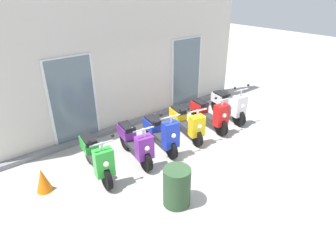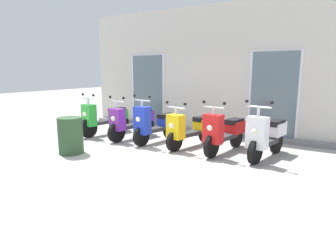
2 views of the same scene
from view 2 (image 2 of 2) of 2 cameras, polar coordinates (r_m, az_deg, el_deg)
ground_plane at (r=6.27m, az=-4.19°, el=-5.79°), size 40.00×40.00×0.00m
storefront_facade at (r=8.57m, az=7.44°, el=10.31°), size 8.02×0.50×3.58m
scooter_green at (r=8.42m, az=-12.30°, el=1.54°), size 0.60×1.68×1.19m
scooter_purple at (r=7.75m, az=-7.09°, el=0.91°), size 0.60×1.60×1.17m
scooter_blue at (r=7.27m, az=-2.48°, el=0.48°), size 0.62×1.55×1.23m
scooter_yellow at (r=6.88m, az=4.50°, el=-0.43°), size 0.73×1.59×1.12m
scooter_red at (r=6.49m, az=11.05°, el=-1.04°), size 0.59×1.61×1.19m
scooter_white at (r=6.27m, az=18.77°, el=-1.73°), size 0.63×1.53×1.25m
trash_bin at (r=6.68m, az=-18.57°, el=-1.78°), size 0.53×0.53×0.80m
traffic_cone at (r=9.38m, az=-16.36°, el=0.98°), size 0.32×0.32×0.52m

